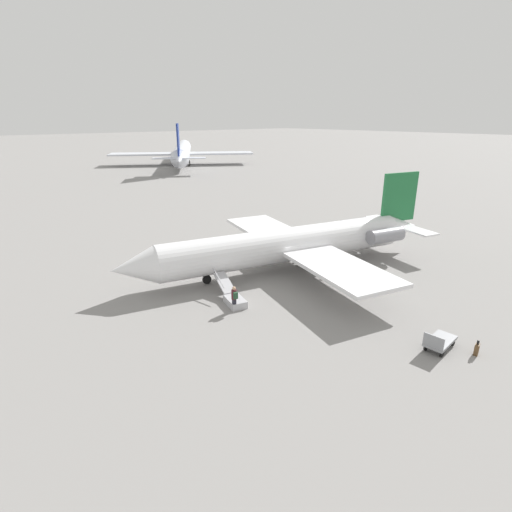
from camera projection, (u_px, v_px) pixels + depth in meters
The scene contains 7 objects.
ground_plane at pixel (286, 269), 33.78m from camera, with size 600.00×600.00×0.00m, color gray.
airplane_main at pixel (297, 243), 33.43m from camera, with size 28.17×21.46×7.43m.
airplane_far_right at pixel (182, 152), 106.71m from camera, with size 34.90×44.07×10.82m.
boarding_stairs at pixel (233, 297), 27.64m from camera, with size 2.02×4.14×1.80m.
passenger at pixel (234, 297), 26.28m from camera, with size 0.41×0.56×1.74m.
luggage_cart at pixel (439, 342), 22.10m from camera, with size 2.27×1.25×1.22m.
suitcase at pixel (477, 349), 21.60m from camera, with size 0.40×0.29×0.88m.
Camera 1 is at (22.51, 22.17, 12.26)m, focal length 28.00 mm.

